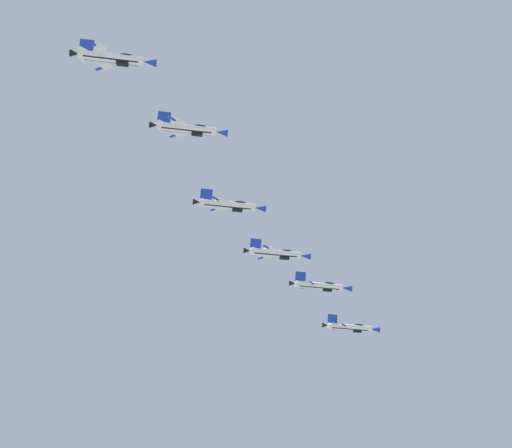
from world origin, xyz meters
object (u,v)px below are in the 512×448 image
at_px(fighter_jet_trail_slot, 113,58).
at_px(fighter_jet_left_outer, 229,205).
at_px(fighter_jet_right_wing, 277,253).
at_px(fighter_jet_right_outer, 188,129).
at_px(fighter_jet_lead, 351,327).
at_px(fighter_jet_left_wing, 320,286).

bearing_deg(fighter_jet_trail_slot, fighter_jet_left_outer, 139.73).
relative_size(fighter_jet_right_wing, fighter_jet_trail_slot, 1.00).
relative_size(fighter_jet_right_outer, fighter_jet_trail_slot, 1.00).
height_order(fighter_jet_lead, fighter_jet_trail_slot, fighter_jet_trail_slot).
bearing_deg(fighter_jet_lead, fighter_jet_left_outer, -41.70).
bearing_deg(fighter_jet_right_outer, fighter_jet_left_outer, 147.46).
distance_m(fighter_jet_lead, fighter_jet_left_outer, 56.06).
height_order(fighter_jet_left_wing, fighter_jet_right_outer, fighter_jet_right_outer).
distance_m(fighter_jet_lead, fighter_jet_right_wing, 37.26).
relative_size(fighter_jet_left_outer, fighter_jet_trail_slot, 1.00).
xyz_separation_m(fighter_jet_right_wing, fighter_jet_right_outer, (-13.39, -34.71, 2.85)).
relative_size(fighter_jet_lead, fighter_jet_left_outer, 1.00).
xyz_separation_m(fighter_jet_right_wing, fighter_jet_trail_slot, (-23.77, -51.83, 2.89)).
height_order(fighter_jet_lead, fighter_jet_right_outer, fighter_jet_right_outer).
bearing_deg(fighter_jet_trail_slot, fighter_jet_lead, 138.88).
xyz_separation_m(fighter_jet_lead, fighter_jet_left_outer, (-24.06, -50.47, -4.09)).
height_order(fighter_jet_lead, fighter_jet_left_outer, fighter_jet_lead).
distance_m(fighter_jet_left_wing, fighter_jet_left_outer, 35.61).
xyz_separation_m(fighter_jet_left_wing, fighter_jet_trail_slot, (-32.87, -65.97, 1.48)).
bearing_deg(fighter_jet_left_outer, fighter_jet_lead, 138.30).
relative_size(fighter_jet_left_outer, fighter_jet_right_outer, 1.00).
bearing_deg(fighter_jet_right_wing, fighter_jet_right_outer, -37.32).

